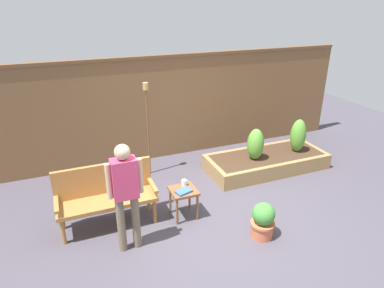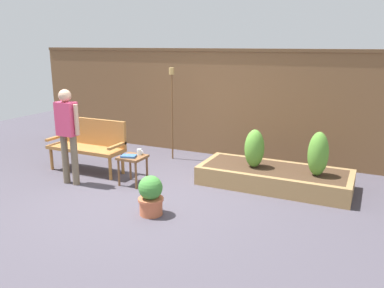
% 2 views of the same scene
% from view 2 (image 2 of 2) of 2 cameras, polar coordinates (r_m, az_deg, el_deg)
% --- Properties ---
extents(ground_plane, '(14.00, 14.00, 0.00)m').
position_cam_2_polar(ground_plane, '(6.08, -7.21, -7.36)').
color(ground_plane, '#47424C').
extents(fence_back, '(8.40, 0.14, 2.16)m').
position_cam_2_polar(fence_back, '(8.04, 2.56, 6.18)').
color(fence_back, brown).
rests_on(fence_back, ground_plane).
extents(garden_bench, '(1.44, 0.48, 0.94)m').
position_cam_2_polar(garden_bench, '(7.26, -14.87, 0.40)').
color(garden_bench, '#A87038').
rests_on(garden_bench, ground_plane).
extents(side_table, '(0.40, 0.40, 0.48)m').
position_cam_2_polar(side_table, '(6.42, -8.68, -2.48)').
color(side_table, brown).
rests_on(side_table, ground_plane).
extents(cup_on_table, '(0.12, 0.08, 0.10)m').
position_cam_2_polar(cup_on_table, '(6.44, -7.70, -1.16)').
color(cup_on_table, white).
rests_on(cup_on_table, side_table).
extents(book_on_table, '(0.27, 0.22, 0.03)m').
position_cam_2_polar(book_on_table, '(6.35, -9.25, -1.76)').
color(book_on_table, '#38609E').
rests_on(book_on_table, side_table).
extents(potted_boxwood, '(0.35, 0.35, 0.55)m').
position_cam_2_polar(potted_boxwood, '(5.30, -6.07, -7.44)').
color(potted_boxwood, '#C66642').
rests_on(potted_boxwood, ground_plane).
extents(raised_planter_bed, '(2.40, 1.00, 0.30)m').
position_cam_2_polar(raised_planter_bed, '(6.48, 11.92, -4.77)').
color(raised_planter_bed, '#997547').
rests_on(raised_planter_bed, ground_plane).
extents(shrub_near_bench, '(0.32, 0.32, 0.62)m').
position_cam_2_polar(shrub_near_bench, '(6.36, 9.12, -0.65)').
color(shrub_near_bench, brown).
rests_on(shrub_near_bench, raised_planter_bed).
extents(shrub_far_corner, '(0.31, 0.31, 0.68)m').
position_cam_2_polar(shrub_far_corner, '(6.16, 17.97, -1.40)').
color(shrub_far_corner, brown).
rests_on(shrub_far_corner, raised_planter_bed).
extents(tiki_torch, '(0.10, 0.10, 1.81)m').
position_cam_2_polar(tiki_torch, '(7.62, -2.96, 6.75)').
color(tiki_torch, brown).
rests_on(tiki_torch, ground_plane).
extents(person_by_bench, '(0.47, 0.20, 1.56)m').
position_cam_2_polar(person_by_bench, '(6.55, -17.77, 2.18)').
color(person_by_bench, '#70604C').
rests_on(person_by_bench, ground_plane).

